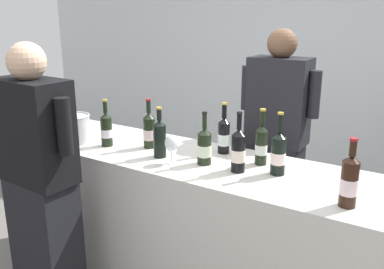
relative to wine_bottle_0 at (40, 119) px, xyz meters
The scene contains 16 objects.
wall_back 3.01m from the wine_bottle_0, 69.15° to the left, with size 8.00×0.10×2.80m, color silver.
counter 1.25m from the wine_bottle_0, 10.69° to the left, with size 2.54×0.69×0.97m, color beige.
wine_bottle_0 is the anchor object (origin of this frame).
wine_bottle_1 1.59m from the wine_bottle_0, 11.92° to the left, with size 0.07×0.07×0.34m.
wine_bottle_2 0.55m from the wine_bottle_0, 10.65° to the left, with size 0.08×0.08×0.32m.
wine_bottle_3 1.71m from the wine_bottle_0, ahead, with size 0.08×0.08×0.35m.
wine_bottle_4 1.33m from the wine_bottle_0, 17.03° to the left, with size 0.07×0.07×0.33m.
wine_bottle_5 2.12m from the wine_bottle_0, ahead, with size 0.08×0.08×0.33m.
wine_bottle_6 1.28m from the wine_bottle_0, ahead, with size 0.09×0.09×0.32m.
wine_bottle_7 1.50m from the wine_bottle_0, ahead, with size 0.08×0.08×0.35m.
wine_bottle_8 0.98m from the wine_bottle_0, ahead, with size 0.08×0.08×0.32m.
wine_bottle_9 0.83m from the wine_bottle_0, 15.68° to the left, with size 0.08×0.08×0.33m.
wine_glass 1.10m from the wine_bottle_0, ahead, with size 0.08×0.08×0.18m.
ice_bucket 0.30m from the wine_bottle_0, ahead, with size 0.22×0.22×0.19m.
person_server 1.70m from the wine_bottle_0, 31.51° to the left, with size 0.57×0.25×1.73m.
person_guest 0.75m from the wine_bottle_0, 40.07° to the right, with size 0.61×0.26×1.69m.
Camera 1 is at (1.40, -2.06, 1.84)m, focal length 39.30 mm.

